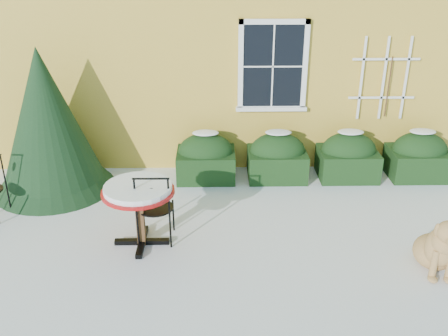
{
  "coord_description": "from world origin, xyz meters",
  "views": [
    {
      "loc": [
        -0.13,
        -5.78,
        4.0
      ],
      "look_at": [
        0.0,
        1.0,
        0.9
      ],
      "focal_mm": 40.0,
      "sensor_mm": 36.0,
      "label": 1
    }
  ],
  "objects_px": {
    "bistro_table": "(138,196)",
    "dog": "(439,248)",
    "evergreen_shrub": "(49,135)",
    "patio_chair_near": "(155,207)"
  },
  "relations": [
    {
      "from": "patio_chair_near",
      "to": "dog",
      "type": "bearing_deg",
      "value": 168.91
    },
    {
      "from": "bistro_table",
      "to": "dog",
      "type": "bearing_deg",
      "value": -10.15
    },
    {
      "from": "bistro_table",
      "to": "dog",
      "type": "xyz_separation_m",
      "value": [
        3.98,
        -0.71,
        -0.43
      ]
    },
    {
      "from": "patio_chair_near",
      "to": "dog",
      "type": "height_order",
      "value": "patio_chair_near"
    },
    {
      "from": "evergreen_shrub",
      "to": "bistro_table",
      "type": "relative_size",
      "value": 2.45
    },
    {
      "from": "evergreen_shrub",
      "to": "dog",
      "type": "xyz_separation_m",
      "value": [
        5.74,
        -2.56,
        -0.65
      ]
    },
    {
      "from": "evergreen_shrub",
      "to": "dog",
      "type": "bearing_deg",
      "value": -24.01
    },
    {
      "from": "dog",
      "to": "evergreen_shrub",
      "type": "bearing_deg",
      "value": 162.69
    },
    {
      "from": "dog",
      "to": "bistro_table",
      "type": "bearing_deg",
      "value": 176.55
    },
    {
      "from": "bistro_table",
      "to": "dog",
      "type": "height_order",
      "value": "bistro_table"
    }
  ]
}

